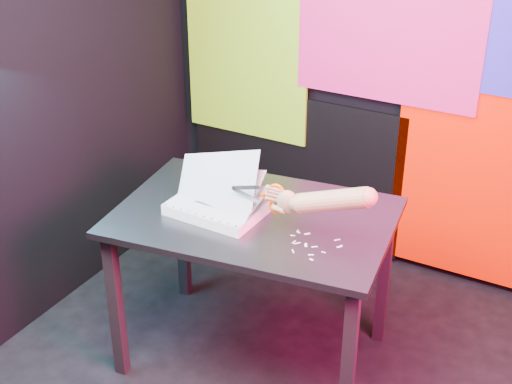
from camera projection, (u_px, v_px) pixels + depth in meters
The scene contains 7 objects.
room at pixel (307, 136), 2.22m from camera, with size 3.01×3.01×2.71m.
backdrop at pixel (443, 109), 3.50m from camera, with size 2.88×0.05×2.08m.
work_table at pixel (254, 234), 3.04m from camera, with size 1.25×0.92×0.75m.
printout_stack at pixel (218, 206), 3.00m from camera, with size 0.43×0.29×0.29m.
scissors at pixel (273, 198), 2.82m from camera, with size 0.24×0.02×0.13m.
hand_forearm at pixel (325, 200), 2.70m from camera, with size 0.45×0.08×0.19m.
paper_clippings at pixel (311, 244), 2.78m from camera, with size 0.22×0.19×0.00m.
Camera 1 is at (0.86, -1.86, 2.23)m, focal length 50.00 mm.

